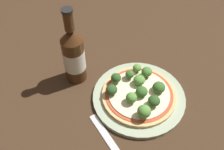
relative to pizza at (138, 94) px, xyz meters
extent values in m
plane|color=#3D2819|center=(-0.01, 0.00, -0.02)|extent=(3.00, 3.00, 0.00)
cylinder|color=#A3B293|center=(0.00, 0.00, -0.01)|extent=(0.26, 0.26, 0.01)
cylinder|color=tan|center=(0.00, 0.00, 0.00)|extent=(0.20, 0.20, 0.01)
cylinder|color=#B74728|center=(0.00, 0.00, 0.00)|extent=(0.19, 0.19, 0.00)
cylinder|color=beige|center=(0.00, 0.00, 0.01)|extent=(0.17, 0.17, 0.00)
cylinder|color=#6B8E51|center=(0.04, -0.04, 0.01)|extent=(0.01, 0.01, 0.01)
ellipsoid|color=#386628|center=(0.04, -0.04, 0.02)|extent=(0.03, 0.03, 0.03)
cylinder|color=#6B8E51|center=(0.06, 0.02, 0.01)|extent=(0.01, 0.01, 0.01)
ellipsoid|color=#477A33|center=(0.06, 0.02, 0.02)|extent=(0.03, 0.03, 0.03)
cylinder|color=#6B8E51|center=(0.03, 0.05, 0.01)|extent=(0.01, 0.01, 0.01)
ellipsoid|color=#386628|center=(0.03, 0.05, 0.02)|extent=(0.03, 0.03, 0.02)
cylinder|color=#6B8E51|center=(-0.04, -0.01, 0.01)|extent=(0.01, 0.01, 0.01)
ellipsoid|color=#568E3D|center=(-0.04, -0.01, 0.02)|extent=(0.03, 0.03, 0.03)
cylinder|color=#6B8E51|center=(-0.01, -0.06, 0.01)|extent=(0.01, 0.01, 0.01)
ellipsoid|color=#2D5123|center=(-0.01, -0.06, 0.03)|extent=(0.03, 0.03, 0.02)
cylinder|color=#6B8E51|center=(-0.05, 0.05, 0.01)|extent=(0.01, 0.01, 0.01)
ellipsoid|color=#2D5123|center=(-0.05, 0.05, 0.02)|extent=(0.03, 0.03, 0.02)
cylinder|color=#6B8E51|center=(0.00, -0.01, 0.01)|extent=(0.01, 0.01, 0.01)
ellipsoid|color=#386628|center=(0.00, -0.01, 0.02)|extent=(0.03, 0.03, 0.03)
cylinder|color=#6B8E51|center=(-0.01, 0.07, 0.01)|extent=(0.01, 0.01, 0.01)
ellipsoid|color=#2D5123|center=(-0.01, 0.07, 0.02)|extent=(0.03, 0.03, 0.03)
cylinder|color=#6B8E51|center=(0.03, 0.02, 0.01)|extent=(0.01, 0.01, 0.01)
ellipsoid|color=#568E3D|center=(0.03, 0.02, 0.02)|extent=(0.03, 0.03, 0.02)
cylinder|color=#6B8E51|center=(0.06, 0.05, 0.01)|extent=(0.01, 0.01, 0.01)
ellipsoid|color=#568E3D|center=(0.06, 0.05, 0.02)|extent=(0.02, 0.02, 0.02)
cylinder|color=#6B8E51|center=(-0.05, -0.06, 0.01)|extent=(0.01, 0.01, 0.01)
ellipsoid|color=#568E3D|center=(-0.05, -0.06, 0.03)|extent=(0.03, 0.03, 0.03)
cylinder|color=#472814|center=(-0.05, 0.19, 0.05)|extent=(0.06, 0.06, 0.14)
cylinder|color=silver|center=(-0.05, 0.19, 0.06)|extent=(0.06, 0.06, 0.06)
cone|color=#472814|center=(-0.05, 0.19, 0.14)|extent=(0.06, 0.06, 0.03)
cylinder|color=#472814|center=(-0.05, 0.19, 0.19)|extent=(0.03, 0.03, 0.05)
cylinder|color=black|center=(-0.05, 0.19, 0.22)|extent=(0.03, 0.03, 0.01)
cube|color=silver|center=(-0.15, -0.04, -0.02)|extent=(0.08, 0.19, 0.00)
camera|label=1|loc=(-0.38, -0.22, 0.57)|focal=42.00mm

